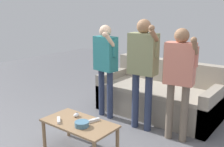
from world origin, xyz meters
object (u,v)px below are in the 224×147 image
object	(u,v)px
couch	(159,96)
coffee_table	(79,126)
game_remote_wand_near	(93,120)
snack_bowl	(82,124)
game_remote_wand_far	(59,120)
game_remote_nunchuk	(76,115)
player_right	(179,72)
player_left	(105,61)
player_center	(143,62)

from	to	relation	value
couch	coffee_table	bearing A→B (deg)	-96.16
coffee_table	game_remote_wand_near	world-z (taller)	game_remote_wand_near
snack_bowl	coffee_table	bearing A→B (deg)	149.66
game_remote_wand_near	game_remote_wand_far	bearing A→B (deg)	-142.72
snack_bowl	game_remote_wand_far	size ratio (longest dim) A/B	1.11
game_remote_wand_near	coffee_table	bearing A→B (deg)	-134.06
game_remote_nunchuk	game_remote_wand_near	distance (m)	0.26
couch	coffee_table	size ratio (longest dim) A/B	2.11
couch	coffee_table	distance (m)	1.68
couch	game_remote_nunchuk	distance (m)	1.61
game_remote_wand_far	player_right	bearing A→B (deg)	48.41
game_remote_wand_near	player_left	bearing A→B (deg)	121.15
game_remote_nunchuk	player_left	distance (m)	1.11
player_left	game_remote_nunchuk	bearing A→B (deg)	-72.75
snack_bowl	player_left	xyz separation A→B (m)	(-0.54, 1.10, 0.50)
coffee_table	player_right	bearing A→B (deg)	51.70
snack_bowl	game_remote_nunchuk	distance (m)	0.29
player_right	game_remote_wand_far	size ratio (longest dim) A/B	9.96
coffee_table	snack_bowl	size ratio (longest dim) A/B	5.48
couch	game_remote_nunchuk	xyz separation A→B (m)	(-0.32, -1.57, 0.11)
coffee_table	game_remote_wand_far	bearing A→B (deg)	-148.59
couch	game_remote_wand_near	xyz separation A→B (m)	(-0.06, -1.55, 0.10)
snack_bowl	game_remote_wand_near	world-z (taller)	snack_bowl
couch	player_right	xyz separation A→B (m)	(0.61, -0.67, 0.63)
player_left	game_remote_wand_near	world-z (taller)	player_left
player_center	player_right	xyz separation A→B (m)	(0.54, -0.00, -0.06)
snack_bowl	player_center	size ratio (longest dim) A/B	0.10
game_remote_nunchuk	game_remote_wand_far	xyz separation A→B (m)	(-0.07, -0.23, -0.01)
coffee_table	player_left	size ratio (longest dim) A/B	0.62
coffee_table	game_remote_wand_near	size ratio (longest dim) A/B	5.53
player_left	game_remote_wand_near	size ratio (longest dim) A/B	8.98
couch	player_left	xyz separation A→B (m)	(-0.62, -0.63, 0.62)
couch	player_right	bearing A→B (deg)	-47.49
couch	snack_bowl	world-z (taller)	couch
coffee_table	game_remote_wand_near	bearing A→B (deg)	45.94
snack_bowl	game_remote_wand_near	bearing A→B (deg)	85.85
game_remote_nunchuk	game_remote_wand_near	bearing A→B (deg)	5.40
couch	game_remote_wand_far	world-z (taller)	couch
game_remote_nunchuk	game_remote_wand_near	world-z (taller)	game_remote_nunchuk
coffee_table	player_left	xyz separation A→B (m)	(-0.44, 1.04, 0.59)
player_center	game_remote_wand_near	bearing A→B (deg)	-98.82
player_left	player_right	distance (m)	1.23
couch	coffee_table	xyz separation A→B (m)	(-0.18, -1.67, 0.04)
couch	snack_bowl	size ratio (longest dim) A/B	11.58
player_left	game_remote_wand_far	world-z (taller)	player_left
player_center	player_right	distance (m)	0.54
game_remote_nunchuk	game_remote_wand_far	world-z (taller)	game_remote_nunchuk
snack_bowl	game_remote_wand_near	xyz separation A→B (m)	(0.01, 0.18, -0.01)
couch	snack_bowl	bearing A→B (deg)	-92.50
coffee_table	player_right	size ratio (longest dim) A/B	0.61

